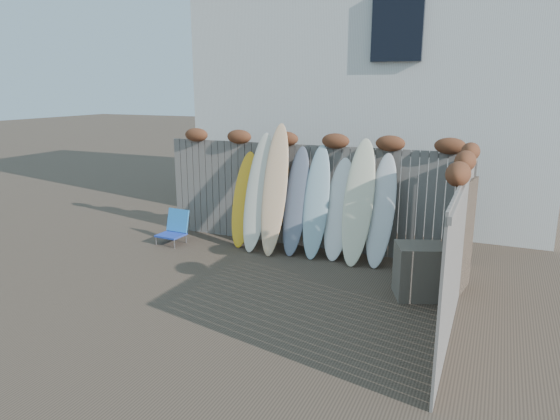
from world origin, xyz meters
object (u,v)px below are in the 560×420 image
at_px(beach_chair, 174,228).
at_px(surfboard_0, 244,199).
at_px(wooden_crate, 419,271).
at_px(lattice_panel, 463,240).

height_order(beach_chair, surfboard_0, surfboard_0).
height_order(beach_chair, wooden_crate, wooden_crate).
height_order(beach_chair, lattice_panel, lattice_panel).
relative_size(beach_chair, surfboard_0, 0.35).
xyz_separation_m(wooden_crate, lattice_panel, (0.55, 0.26, 0.47)).
relative_size(lattice_panel, surfboard_0, 0.91).
distance_m(beach_chair, lattice_panel, 5.53).
relative_size(beach_chair, wooden_crate, 0.82).
bearing_deg(wooden_crate, lattice_panel, 25.47).
height_order(wooden_crate, surfboard_0, surfboard_0).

